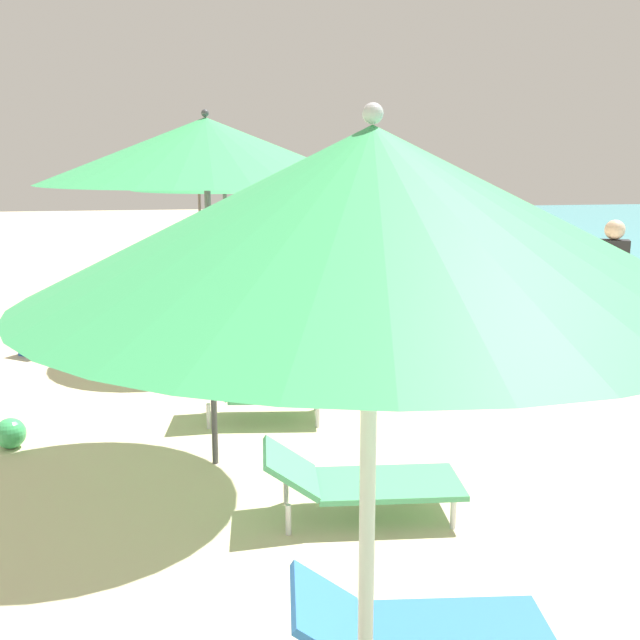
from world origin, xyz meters
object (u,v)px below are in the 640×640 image
Objects in this scene: lounger_third_inland at (360,480)px; lounger_farthest_inland at (270,288)px; lounger_second_shoreside at (419,631)px; lounger_third_shoreside at (259,390)px; umbrella_third at (206,151)px; person_walking_near at (611,277)px; lounger_farthest_shoreside at (244,270)px; cooler_box at (38,343)px; umbrella_farthest at (198,168)px; umbrella_second at (371,215)px; beach_ball at (10,433)px; person_walking_mid at (295,221)px; umbrella_fourth at (224,164)px; lounger_fourth_shoreside at (294,309)px.

lounger_farthest_inland is (0.25, 7.85, 0.06)m from lounger_third_inland.
lounger_second_shoreside is 4.05m from lounger_third_shoreside.
umbrella_third is 1.61× the size of person_walking_near.
cooler_box is (-3.08, -5.12, -0.13)m from lounger_farthest_shoreside.
lounger_third_inland is at bearing -84.56° from umbrella_farthest.
lounger_second_shoreside reaches higher than lounger_third_inland.
lounger_third_inland is 10.30m from lounger_farthest_shoreside.
umbrella_farthest is (-0.21, 11.84, -0.04)m from umbrella_second.
beach_ball is (-2.99, -6.03, -0.20)m from lounger_farthest_inland.
lounger_third_inland is at bearing -23.06° from person_walking_near.
umbrella_farthest is 5.17m from person_walking_mid.
lounger_farthest_inland reaches higher than lounger_farthest_shoreside.
umbrella_second is 7.85m from umbrella_fourth.
lounger_second_shoreside is 0.96× the size of lounger_third_shoreside.
umbrella_third is 3.08m from beach_ball.
lounger_third_inland is 1.18× the size of lounger_fourth_shoreside.
umbrella_fourth reaches higher than lounger_third_inland.
umbrella_farthest is 7.76m from beach_ball.
beach_ball is (-1.77, 0.67, -2.44)m from umbrella_third.
umbrella_fourth is at bearing 101.32° from lounger_second_shoreside.
person_walking_near is at bearing 25.16° from umbrella_third.
lounger_fourth_shoreside is at bearing 53.70° from beach_ball.
umbrella_farthest is 5.01× the size of cooler_box.
umbrella_third is 2.10× the size of lounger_third_shoreside.
umbrella_farthest is at bearing -43.25° from person_walking_mid.
lounger_second_shoreside reaches higher than beach_ball.
lounger_second_shoreside is 0.74× the size of person_walking_near.
beach_ball is at bearing -104.67° from umbrella_farthest.
umbrella_fourth is at bearing 56.61° from beach_ball.
umbrella_fourth is 5.01m from person_walking_near.
umbrella_third is at bearing -90.85° from umbrella_farthest.
umbrella_farthest is at bearing 122.01° from lounger_farthest_inland.
beach_ball is at bearing -84.32° from cooler_box.
lounger_farthest_shoreside is at bearing 55.83° from umbrella_farthest.
lounger_third_inland is (0.50, -2.19, -0.02)m from lounger_third_shoreside.
lounger_third_inland is at bearing -82.89° from umbrella_fourth.
umbrella_second is 1.83× the size of lounger_third_inland.
lounger_third_inland reaches higher than lounger_third_shoreside.
umbrella_farthest reaches higher than lounger_third_shoreside.
umbrella_second is at bearing -90.12° from umbrella_fourth.
person_walking_near is (4.56, -1.57, -1.33)m from umbrella_fourth.
lounger_farthest_shoreside is (0.63, 5.26, -2.14)m from umbrella_fourth.
cooler_box is 1.94× the size of beach_ball.
lounger_farthest_shoreside reaches higher than lounger_third_shoreside.
lounger_third_inland is 0.52× the size of umbrella_fourth.
umbrella_farthest is at bearing 93.32° from umbrella_fourth.
umbrella_fourth reaches higher than umbrella_farthest.
lounger_farthest_inland is at bearing -114.40° from person_walking_near.
person_walking_mid is 12.39m from beach_ball.
umbrella_third is at bearing -106.41° from lounger_third_shoreside.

